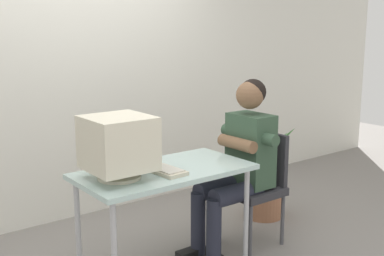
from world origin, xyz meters
name	(u,v)px	position (x,y,z in m)	size (l,w,h in m)	color
wall_back	(103,47)	(0.30, 1.40, 1.50)	(8.00, 0.10, 3.00)	silver
desk	(165,179)	(0.00, 0.00, 0.68)	(1.17, 0.61, 0.74)	#B7B7BC
crt_monitor	(119,144)	(-0.34, 0.00, 0.97)	(0.39, 0.39, 0.39)	beige
keyboard	(157,167)	(-0.05, 0.02, 0.76)	(0.18, 0.48, 0.03)	beige
office_chair	(257,181)	(0.86, -0.01, 0.49)	(0.41, 0.41, 0.87)	#4C4C51
person_seated	(240,159)	(0.67, -0.01, 0.71)	(0.73, 0.54, 1.30)	#334C38
potted_plant	(264,181)	(1.29, 0.32, 0.33)	(0.62, 0.65, 0.87)	#9E6647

